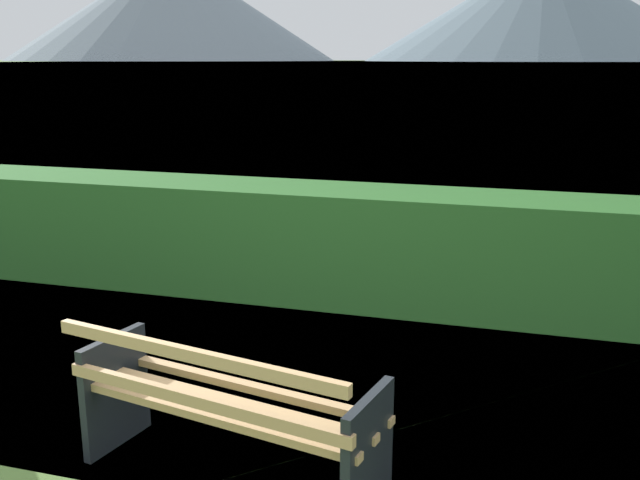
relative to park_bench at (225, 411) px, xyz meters
The scene contains 5 objects.
ground_plane 0.43m from the park_bench, 78.75° to the left, with size 1400.00×1400.00×0.00m, color #567A38.
water_surface 309.79m from the park_bench, 90.00° to the left, with size 620.00×620.00×0.00m, color slate.
park_bench is the anchor object (origin of this frame).
hedge_row 3.16m from the park_bench, 89.79° to the left, with size 8.66×0.86×1.05m, color #2D6B28.
distant_hills 578.57m from the park_bench, 96.28° to the left, with size 808.38×295.37×87.10m.
Camera 1 is at (1.45, -3.22, 2.22)m, focal length 40.49 mm.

